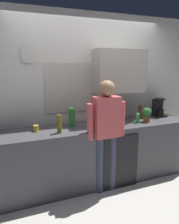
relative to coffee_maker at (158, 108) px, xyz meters
The scene contains 14 objects.
ground_plane 1.70m from the coffee_maker, 159.83° to the right, with size 8.00×8.00×0.00m, color silver.
kitchen_counter 1.40m from the coffee_maker, behind, with size 3.03×0.64×0.90m, color #4C4C51.
dishwasher_panel 1.31m from the coffee_maker, 154.33° to the right, with size 0.56×0.02×0.81m, color black.
back_wall_assembly 1.27m from the coffee_maker, 168.80° to the left, with size 4.63×0.42×2.60m.
coffee_maker is the anchor object (origin of this frame).
bottle_olive_oil 1.90m from the coffee_maker, behind, with size 0.06×0.06×0.25m, color olive.
bottle_amber_beer 0.41m from the coffee_maker, behind, with size 0.06×0.06×0.23m, color brown.
bottle_red_vinegar 0.94m from the coffee_maker, 162.90° to the right, with size 0.06×0.06×0.22m, color maroon.
bottle_clear_soda 1.63m from the coffee_maker, behind, with size 0.09×0.09×0.28m, color #2D8C33.
cup_yellow_cup 2.17m from the coffee_maker, behind, with size 0.07×0.07×0.09m, color yellow.
mixing_bowl 1.16m from the coffee_maker, 162.03° to the right, with size 0.22×0.22×0.08m, color #4C72A5.
potted_plant 0.49m from the coffee_maker, 150.32° to the right, with size 0.15×0.15×0.23m.
dish_soap 0.65m from the coffee_maker, 157.66° to the right, with size 0.06×0.06×0.18m.
person_at_sink 1.35m from the coffee_maker, 159.83° to the right, with size 0.57×0.22×1.60m.
Camera 1 is at (-1.30, -2.60, 1.80)m, focal length 35.00 mm.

